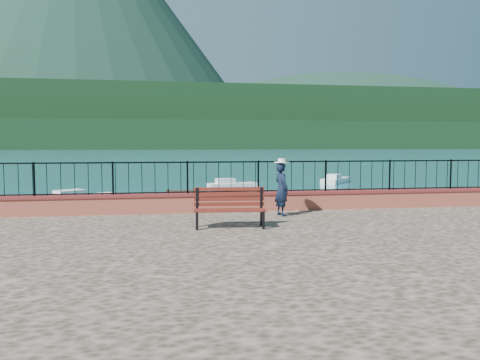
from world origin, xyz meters
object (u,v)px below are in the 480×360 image
object	(u,v)px
boat_4	(232,183)
park_bench	(230,216)
boat_5	(336,178)
boat_1	(312,199)
boat_3	(81,196)
boat_2	(369,197)
person	(281,189)
boat_0	(175,203)

from	to	relation	value
boat_4	park_bench	bearing A→B (deg)	-109.41
boat_5	boat_4	bearing A→B (deg)	152.11
boat_1	boat_5	distance (m)	15.72
boat_3	boat_2	bearing A→B (deg)	-49.93
park_bench	boat_4	bearing A→B (deg)	86.23
boat_1	boat_4	bearing A→B (deg)	97.47
park_bench	person	xyz separation A→B (m)	(1.77, 1.71, 0.47)
park_bench	boat_5	distance (m)	29.13
person	boat_5	bearing A→B (deg)	-40.39
boat_1	boat_0	bearing A→B (deg)	176.92
boat_2	boat_3	xyz separation A→B (m)	(-15.51, 3.40, 0.00)
boat_5	boat_0	bearing A→B (deg)	177.13
person	park_bench	bearing A→B (deg)	118.21
park_bench	person	size ratio (longest dim) A/B	1.18
person	boat_4	world-z (taller)	person
boat_0	person	bearing A→B (deg)	-83.11
boat_0	boat_2	bearing A→B (deg)	-4.78
park_bench	boat_3	world-z (taller)	park_bench
boat_5	boat_3	bearing A→B (deg)	159.54
boat_1	boat_5	size ratio (longest dim) A/B	1.01
park_bench	boat_1	bearing A→B (deg)	67.91
boat_3	boat_5	size ratio (longest dim) A/B	1.09
person	boat_5	world-z (taller)	person
person	boat_4	distance (m)	20.83
boat_3	person	bearing A→B (deg)	-98.10
boat_1	boat_5	xyz separation A→B (m)	(6.79, 14.17, 0.00)
boat_1	person	bearing A→B (deg)	-119.66
person	boat_0	world-z (taller)	person
boat_4	boat_5	distance (m)	10.10
boat_0	boat_1	world-z (taller)	same
boat_0	boat_5	distance (m)	20.17
boat_5	person	bearing A→B (deg)	-163.83
boat_0	boat_3	size ratio (longest dim) A/B	0.96
person	boat_1	size ratio (longest dim) A/B	0.39
boat_1	boat_2	bearing A→B (deg)	-0.99
person	boat_2	world-z (taller)	person
park_bench	boat_2	world-z (taller)	park_bench
boat_3	boat_0	bearing A→B (deg)	-76.72
person	boat_0	size ratio (longest dim) A/B	0.38
park_bench	boat_2	distance (m)	15.48
boat_0	boat_5	bearing A→B (deg)	37.48
park_bench	boat_3	distance (m)	16.82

